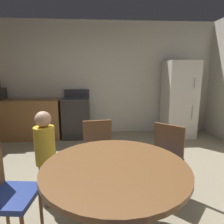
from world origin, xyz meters
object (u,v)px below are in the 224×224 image
dining_table (115,183)px  chair_west (3,191)px  oven_range (76,117)px  chair_northeast (164,156)px  chair_north (99,150)px  refrigerator (179,99)px  person_child (46,157)px

dining_table → chair_west: 0.96m
oven_range → chair_northeast: oven_range is taller
chair_north → chair_west: size_ratio=1.00×
refrigerator → oven_range: bearing=178.7°
oven_range → chair_north: 2.13m
chair_north → chair_west: 1.17m
refrigerator → chair_northeast: size_ratio=2.02×
oven_range → dining_table: size_ratio=0.93×
refrigerator → chair_west: bearing=-133.5°
dining_table → chair_north: 0.96m
chair_north → person_child: 0.68m
dining_table → person_child: (-0.72, 0.60, -0.02)m
oven_range → refrigerator: 2.45m
refrigerator → chair_north: size_ratio=2.02×
chair_west → person_child: bearing=71.7°
oven_range → dining_table: oven_range is taller
oven_range → chair_north: oven_range is taller
refrigerator → chair_north: refrigerator is taller
chair_northeast → chair_west: size_ratio=1.00×
oven_range → chair_north: bearing=-75.8°
refrigerator → chair_north: 2.79m
chair_northeast → person_child: bearing=-43.0°
refrigerator → person_child: refrigerator is taller
person_child → chair_northeast: bearing=43.8°
dining_table → chair_north: size_ratio=1.36×
chair_northeast → person_child: 1.38m
oven_range → chair_west: size_ratio=1.26×
refrigerator → chair_northeast: 2.55m
chair_northeast → chair_west: bearing=-26.5°
chair_west → oven_range: bearing=90.5°
dining_table → chair_west: (-0.95, 0.10, -0.10)m
dining_table → person_child: bearing=139.9°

